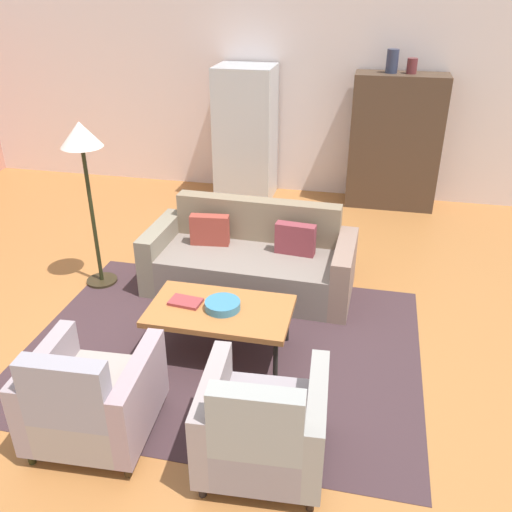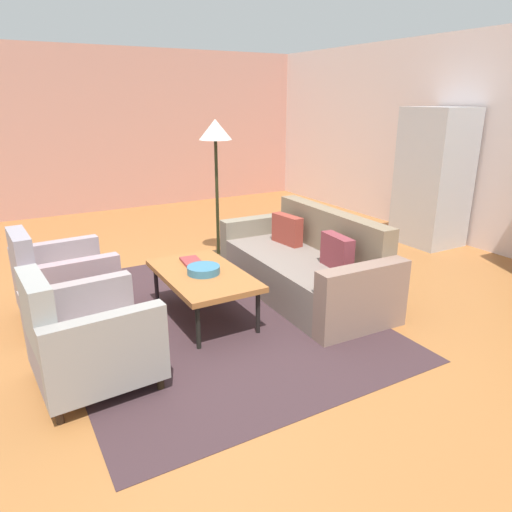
# 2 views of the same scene
# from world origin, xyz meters

# --- Properties ---
(ground_plane) EXTENTS (11.58, 11.58, 0.00)m
(ground_plane) POSITION_xyz_m (0.00, 0.00, 0.00)
(ground_plane) COLOR #A76734
(wall_back) EXTENTS (9.65, 0.12, 2.80)m
(wall_back) POSITION_xyz_m (0.00, 4.10, 1.40)
(wall_back) COLOR silver
(wall_back) RESTS_ON ground
(wall_left) EXTENTS (0.12, 8.20, 2.80)m
(wall_left) POSITION_xyz_m (-4.82, 0.00, 1.40)
(wall_left) COLOR tan
(wall_left) RESTS_ON ground
(area_rug) EXTENTS (3.40, 2.60, 0.01)m
(area_rug) POSITION_xyz_m (0.19, -0.03, 0.00)
(area_rug) COLOR #3D292D
(area_rug) RESTS_ON ground
(couch) EXTENTS (2.13, 0.96, 0.86)m
(couch) POSITION_xyz_m (0.19, 1.11, 0.29)
(couch) COLOR slate
(couch) RESTS_ON ground
(coffee_table) EXTENTS (1.20, 0.70, 0.44)m
(coffee_table) POSITION_xyz_m (0.19, -0.08, 0.41)
(coffee_table) COLOR black
(coffee_table) RESTS_ON ground
(armchair_left) EXTENTS (0.84, 0.84, 0.88)m
(armchair_left) POSITION_xyz_m (-0.41, -1.25, 0.34)
(armchair_left) COLOR #391A20
(armchair_left) RESTS_ON ground
(armchair_right) EXTENTS (0.85, 0.85, 0.88)m
(armchair_right) POSITION_xyz_m (0.79, -1.25, 0.34)
(armchair_right) COLOR #312C1F
(armchair_right) RESTS_ON ground
(fruit_bowl) EXTENTS (0.30, 0.30, 0.07)m
(fruit_bowl) POSITION_xyz_m (0.21, -0.08, 0.48)
(fruit_bowl) COLOR teal
(fruit_bowl) RESTS_ON coffee_table
(book_stack) EXTENTS (0.29, 0.20, 0.03)m
(book_stack) POSITION_xyz_m (-0.12, -0.06, 0.46)
(book_stack) COLOR maroon
(book_stack) RESTS_ON coffee_table
(refrigerator) EXTENTS (0.80, 0.73, 1.85)m
(refrigerator) POSITION_xyz_m (-0.47, 3.65, 0.93)
(refrigerator) COLOR #B7BABF
(refrigerator) RESTS_ON ground
(floor_lamp) EXTENTS (0.40, 0.40, 1.72)m
(floor_lamp) POSITION_xyz_m (-1.39, 0.82, 1.44)
(floor_lamp) COLOR #2E2516
(floor_lamp) RESTS_ON ground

